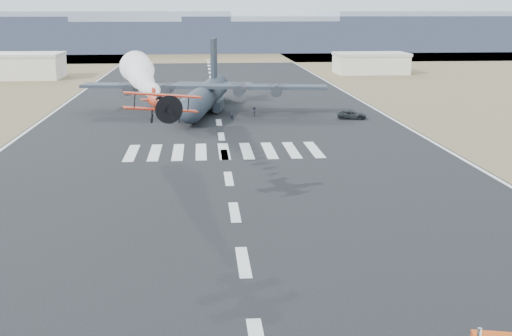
{
  "coord_description": "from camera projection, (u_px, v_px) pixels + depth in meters",
  "views": [
    {
      "loc": [
        -2.89,
        -32.29,
        18.27
      ],
      "look_at": [
        2.04,
        24.62,
        4.0
      ],
      "focal_mm": 45.0,
      "sensor_mm": 36.0,
      "label": 1
    }
  ],
  "objects": [
    {
      "name": "scrub_far",
      "position": [
        207.0,
        55.0,
        258.2
      ],
      "size": [
        500.0,
        80.0,
        0.0
      ],
      "primitive_type": "cube",
      "color": "olive",
      "rests_on": "ground"
    },
    {
      "name": "support_vehicle",
      "position": [
        352.0,
        115.0,
        108.77
      ],
      "size": [
        5.31,
        3.36,
        1.37
      ],
      "primitive_type": "imported",
      "rotation": [
        0.0,
        0.0,
        1.33
      ],
      "color": "black",
      "rests_on": "ground"
    },
    {
      "name": "ridge_seg_e",
      "position": [
        349.0,
        33.0,
        290.82
      ],
      "size": [
        150.0,
        50.0,
        15.0
      ],
      "primitive_type": "cube",
      "color": "gray",
      "rests_on": "ground"
    },
    {
      "name": "aerobatic_biplane",
      "position": [
        160.0,
        104.0,
        55.18
      ],
      "size": [
        6.73,
        6.11,
        2.86
      ],
      "rotation": [
        0.0,
        0.11,
        0.16
      ],
      "color": "#AA150B"
    },
    {
      "name": "crew_h",
      "position": [
        200.0,
        113.0,
        110.27
      ],
      "size": [
        0.84,
        0.6,
        1.57
      ],
      "primitive_type": "imported",
      "rotation": [
        0.0,
        0.0,
        0.19
      ],
      "color": "black",
      "rests_on": "ground"
    },
    {
      "name": "hangar_right",
      "position": [
        371.0,
        63.0,
        183.99
      ],
      "size": [
        20.5,
        12.5,
        5.9
      ],
      "color": "beige",
      "rests_on": "ground"
    },
    {
      "name": "runway_markings",
      "position": [
        221.0,
        136.0,
        93.88
      ],
      "size": [
        60.0,
        260.0,
        0.01
      ],
      "primitive_type": null,
      "color": "silver",
      "rests_on": "ground"
    },
    {
      "name": "ridge_seg_c",
      "position": [
        57.0,
        31.0,
        279.69
      ],
      "size": [
        150.0,
        50.0,
        17.0
      ],
      "primitive_type": "cube",
      "color": "gray",
      "rests_on": "ground"
    },
    {
      "name": "crew_d",
      "position": [
        179.0,
        117.0,
        105.46
      ],
      "size": [
        1.07,
        1.17,
        1.8
      ],
      "primitive_type": "imported",
      "rotation": [
        0.0,
        0.0,
        4.05
      ],
      "color": "black",
      "rests_on": "ground"
    },
    {
      "name": "crew_e",
      "position": [
        190.0,
        110.0,
        112.12
      ],
      "size": [
        1.04,
        0.89,
        1.83
      ],
      "primitive_type": "imported",
      "rotation": [
        0.0,
        0.0,
        0.46
      ],
      "color": "black",
      "rests_on": "ground"
    },
    {
      "name": "crew_f",
      "position": [
        185.0,
        116.0,
        105.95
      ],
      "size": [
        1.61,
        0.54,
        1.73
      ],
      "primitive_type": "imported",
      "rotation": [
        0.0,
        0.0,
        3.15
      ],
      "color": "black",
      "rests_on": "ground"
    },
    {
      "name": "crew_c",
      "position": [
        254.0,
        112.0,
        111.15
      ],
      "size": [
        0.72,
        1.17,
        1.69
      ],
      "primitive_type": "imported",
      "rotation": [
        0.0,
        0.0,
        4.51
      ],
      "color": "black",
      "rests_on": "ground"
    },
    {
      "name": "crew_g",
      "position": [
        152.0,
        114.0,
        108.7
      ],
      "size": [
        0.71,
        0.78,
        1.74
      ],
      "primitive_type": "imported",
      "rotation": [
        0.0,
        0.0,
        4.36
      ],
      "color": "black",
      "rests_on": "ground"
    },
    {
      "name": "ridge_seg_f",
      "position": [
        488.0,
        30.0,
        296.02
      ],
      "size": [
        150.0,
        50.0,
        17.0
      ],
      "primitive_type": "cube",
      "color": "gray",
      "rests_on": "ground"
    },
    {
      "name": "crew_a",
      "position": [
        232.0,
        115.0,
        107.52
      ],
      "size": [
        0.7,
        0.62,
        1.64
      ],
      "primitive_type": "imported",
      "rotation": [
        0.0,
        0.0,
        6.05
      ],
      "color": "black",
      "rests_on": "ground"
    },
    {
      "name": "smoke_trail",
      "position": [
        139.0,
        71.0,
        80.97
      ],
      "size": [
        7.31,
        33.08,
        4.2
      ],
      "rotation": [
        0.0,
        0.0,
        0.16
      ],
      "color": "white"
    },
    {
      "name": "crew_b",
      "position": [
        184.0,
        115.0,
        107.2
      ],
      "size": [
        0.95,
        0.93,
        1.69
      ],
      "primitive_type": "imported",
      "rotation": [
        0.0,
        0.0,
        0.73
      ],
      "color": "black",
      "rests_on": "ground"
    },
    {
      "name": "hangar_left",
      "position": [
        15.0,
        66.0,
        170.86
      ],
      "size": [
        24.5,
        14.5,
        6.7
      ],
      "color": "beige",
      "rests_on": "ground"
    },
    {
      "name": "transport_aircraft",
      "position": [
        205.0,
        94.0,
        115.57
      ],
      "size": [
        43.58,
        35.73,
        12.59
      ],
      "rotation": [
        0.0,
        0.0,
        -0.16
      ],
      "color": "#222B33",
      "rests_on": "ground"
    },
    {
      "name": "ridge_seg_d",
      "position": [
        206.0,
        35.0,
        285.62
      ],
      "size": [
        150.0,
        50.0,
        13.0
      ],
      "primitive_type": "cube",
      "color": "gray",
      "rests_on": "ground"
    }
  ]
}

